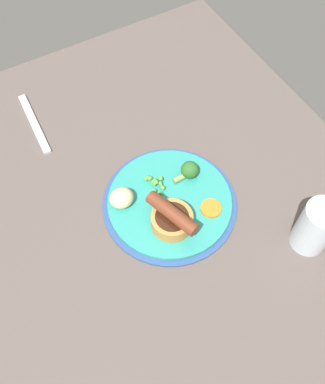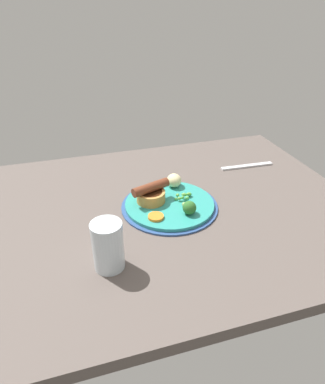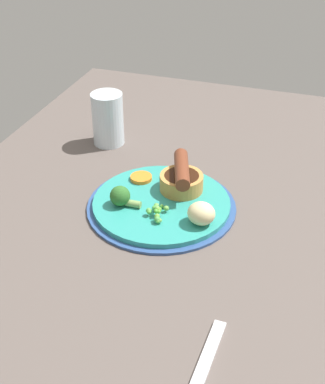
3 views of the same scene
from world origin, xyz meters
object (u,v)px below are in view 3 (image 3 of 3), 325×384
object	(u,v)px
fork	(200,376)
drinking_glass	(108,119)
dinner_plate	(163,205)
broccoli_floret_near	(121,197)
pea_pile	(157,211)
carrot_slice_2	(141,178)
sausage_pudding	(182,179)
potato_chunk_0	(201,213)

from	to	relation	value
fork	drinking_glass	world-z (taller)	drinking_glass
fork	dinner_plate	bearing A→B (deg)	28.11
broccoli_floret_near	pea_pile	bearing A→B (deg)	168.60
broccoli_floret_near	carrot_slice_2	xyz separation A→B (cm)	(8.73, -0.36, -1.31)
sausage_pudding	broccoli_floret_near	xyz separation A→B (cm)	(-7.81, 8.40, -0.61)
sausage_pudding	fork	xyz separation A→B (cm)	(-36.67, -13.47, -3.37)
potato_chunk_0	fork	size ratio (longest dim) A/B	0.26
potato_chunk_0	dinner_plate	bearing A→B (deg)	63.29
pea_pile	carrot_slice_2	xyz separation A→B (cm)	(9.95, 6.50, -0.62)
broccoli_floret_near	sausage_pudding	bearing A→B (deg)	-138.46
dinner_plate	sausage_pudding	distance (cm)	5.88
potato_chunk_0	drinking_glass	size ratio (longest dim) A/B	0.42
pea_pile	potato_chunk_0	distance (cm)	7.55
broccoli_floret_near	carrot_slice_2	size ratio (longest dim) A/B	1.37
dinner_plate	carrot_slice_2	distance (cm)	8.29
broccoli_floret_near	drinking_glass	world-z (taller)	drinking_glass
dinner_plate	pea_pile	size ratio (longest dim) A/B	5.00
potato_chunk_0	fork	distance (cm)	29.26
drinking_glass	pea_pile	bearing A→B (deg)	-141.41
dinner_plate	pea_pile	bearing A→B (deg)	-174.49
pea_pile	broccoli_floret_near	world-z (taller)	broccoli_floret_near
dinner_plate	sausage_pudding	world-z (taller)	sausage_pudding
dinner_plate	broccoli_floret_near	size ratio (longest dim) A/B	4.77
pea_pile	broccoli_floret_near	xyz separation A→B (cm)	(1.22, 6.87, 0.69)
sausage_pudding	broccoli_floret_near	distance (cm)	11.49
carrot_slice_2	fork	bearing A→B (deg)	-150.22
pea_pile	drinking_glass	size ratio (longest dim) A/B	0.47
sausage_pudding	pea_pile	world-z (taller)	sausage_pudding
drinking_glass	dinner_plate	bearing A→B (deg)	-136.17
broccoli_floret_near	potato_chunk_0	distance (cm)	14.36
drinking_glass	potato_chunk_0	bearing A→B (deg)	-131.36
carrot_slice_2	potato_chunk_0	bearing A→B (deg)	-124.17
pea_pile	broccoli_floret_near	distance (cm)	7.01
dinner_plate	broccoli_floret_near	distance (cm)	7.62
potato_chunk_0	drinking_glass	xyz separation A→B (cm)	(23.21, 26.37, 2.22)
pea_pile	broccoli_floret_near	bearing A→B (deg)	79.96
sausage_pudding	drinking_glass	xyz separation A→B (cm)	(14.65, 20.43, 1.86)
sausage_pudding	drinking_glass	size ratio (longest dim) A/B	0.98
carrot_slice_2	drinking_glass	xyz separation A→B (cm)	(13.73, 12.39, 3.78)
carrot_slice_2	drinking_glass	bearing A→B (deg)	42.07
dinner_plate	sausage_pudding	size ratio (longest dim) A/B	2.40
dinner_plate	potato_chunk_0	bearing A→B (deg)	-116.71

